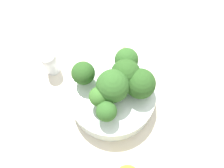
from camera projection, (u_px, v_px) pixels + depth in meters
The scene contains 11 objects.
ground_plane at pixel (112, 101), 0.46m from camera, with size 3.00×3.00×0.00m, color beige.
bowl at pixel (112, 97), 0.44m from camera, with size 0.17×0.17×0.05m, color silver.
broccoli_floret_0 at pixel (113, 86), 0.38m from camera, with size 0.06×0.06×0.07m.
broccoli_floret_1 at pixel (126, 74), 0.40m from camera, with size 0.06×0.06×0.06m.
broccoli_floret_2 at pixel (140, 84), 0.39m from camera, with size 0.06×0.06×0.06m.
broccoli_floret_3 at pixel (99, 97), 0.38m from camera, with size 0.04×0.04×0.05m.
broccoli_floret_4 at pixel (83, 73), 0.40m from camera, with size 0.04×0.04×0.05m.
broccoli_floret_5 at pixel (106, 112), 0.37m from camera, with size 0.04×0.04×0.05m.
broccoli_floret_6 at pixel (126, 60), 0.41m from camera, with size 0.05×0.05×0.06m.
pepper_shaker at pixel (50, 63), 0.47m from camera, with size 0.03×0.03×0.06m.
almond_crumb_1 at pixel (124, 48), 0.51m from camera, with size 0.01×0.01×0.01m, color tan.
Camera 1 is at (0.03, 0.17, 0.43)m, focal length 35.00 mm.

